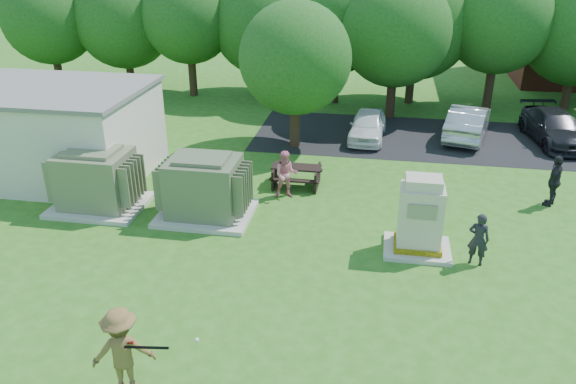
% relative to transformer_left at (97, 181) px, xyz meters
% --- Properties ---
extents(ground, '(120.00, 120.00, 0.00)m').
position_rel_transformer_left_xyz_m(ground, '(6.50, -4.50, -0.97)').
color(ground, '#2D6619').
rests_on(ground, ground).
extents(service_building, '(10.00, 5.00, 3.20)m').
position_rel_transformer_left_xyz_m(service_building, '(-4.50, 2.50, 0.63)').
color(service_building, beige).
rests_on(service_building, ground).
extents(service_building_roof, '(10.20, 5.20, 0.15)m').
position_rel_transformer_left_xyz_m(service_building_roof, '(-4.50, 2.50, 2.31)').
color(service_building_roof, slate).
rests_on(service_building_roof, service_building).
extents(parking_strip, '(20.00, 6.00, 0.01)m').
position_rel_transformer_left_xyz_m(parking_strip, '(13.50, 9.00, -0.96)').
color(parking_strip, '#232326').
rests_on(parking_strip, ground).
extents(transformer_left, '(3.00, 2.40, 2.07)m').
position_rel_transformer_left_xyz_m(transformer_left, '(0.00, 0.00, 0.00)').
color(transformer_left, beige).
rests_on(transformer_left, ground).
extents(transformer_right, '(3.00, 2.40, 2.07)m').
position_rel_transformer_left_xyz_m(transformer_right, '(3.70, 0.00, 0.00)').
color(transformer_right, beige).
rests_on(transformer_right, ground).
extents(generator_cabinet, '(1.90, 1.55, 2.31)m').
position_rel_transformer_left_xyz_m(generator_cabinet, '(10.40, -1.08, 0.04)').
color(generator_cabinet, beige).
rests_on(generator_cabinet, ground).
extents(picnic_table, '(1.77, 1.33, 0.76)m').
position_rel_transformer_left_xyz_m(picnic_table, '(6.22, 2.88, -0.50)').
color(picnic_table, black).
rests_on(picnic_table, ground).
extents(batter, '(1.40, 1.09, 1.90)m').
position_rel_transformer_left_xyz_m(batter, '(4.43, -7.62, -0.02)').
color(batter, brown).
rests_on(batter, ground).
extents(person_by_generator, '(0.64, 0.50, 1.55)m').
position_rel_transformer_left_xyz_m(person_by_generator, '(11.98, -1.52, -0.19)').
color(person_by_generator, black).
rests_on(person_by_generator, ground).
extents(person_at_picnic, '(0.93, 0.79, 1.69)m').
position_rel_transformer_left_xyz_m(person_at_picnic, '(6.03, 1.86, -0.12)').
color(person_at_picnic, pink).
rests_on(person_at_picnic, ground).
extents(person_walking_right, '(0.91, 1.12, 1.78)m').
position_rel_transformer_left_xyz_m(person_walking_right, '(14.96, 2.77, -0.08)').
color(person_walking_right, black).
rests_on(person_walking_right, ground).
extents(car_white, '(1.67, 3.77, 1.26)m').
position_rel_transformer_left_xyz_m(car_white, '(8.54, 8.47, -0.34)').
color(car_white, white).
rests_on(car_white, ground).
extents(car_silver_a, '(2.59, 4.70, 1.47)m').
position_rel_transformer_left_xyz_m(car_silver_a, '(12.94, 9.44, -0.24)').
color(car_silver_a, '#AAABAF').
rests_on(car_silver_a, ground).
extents(car_dark, '(2.53, 4.88, 1.35)m').
position_rel_transformer_left_xyz_m(car_dark, '(16.59, 9.43, -0.29)').
color(car_dark, black).
rests_on(car_dark, ground).
extents(batting_equipment, '(1.44, 0.54, 0.11)m').
position_rel_transformer_left_xyz_m(batting_equipment, '(5.09, -7.69, 0.27)').
color(batting_equipment, black).
rests_on(batting_equipment, ground).
extents(tree_row, '(41.30, 13.30, 7.30)m').
position_rel_transformer_left_xyz_m(tree_row, '(8.25, 14.00, 3.18)').
color(tree_row, '#47301E').
rests_on(tree_row, ground).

